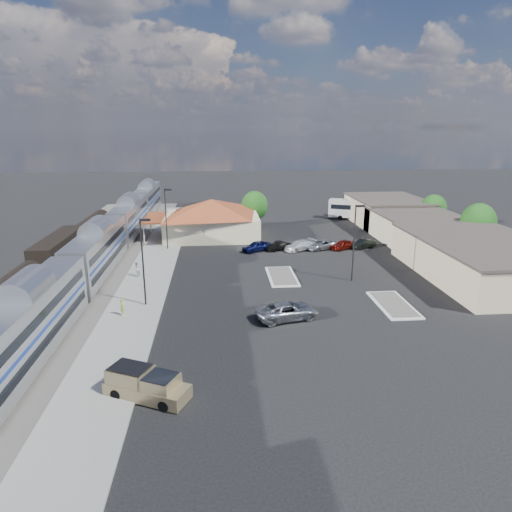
{
  "coord_description": "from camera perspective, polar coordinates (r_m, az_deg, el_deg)",
  "views": [
    {
      "loc": [
        -3.58,
        -49.73,
        17.42
      ],
      "look_at": [
        0.84,
        1.69,
        2.8
      ],
      "focal_mm": 32.0,
      "sensor_mm": 36.0,
      "label": 1
    }
  ],
  "objects": [
    {
      "name": "parked_car_f",
      "position": [
        69.69,
        13.27,
        1.49
      ],
      "size": [
        4.34,
        3.15,
        1.36
      ],
      "primitive_type": "imported",
      "rotation": [
        0.0,
        0.0,
        -1.1
      ],
      "color": "black",
      "rests_on": "ground"
    },
    {
      "name": "coach_bus",
      "position": [
        91.06,
        12.87,
        5.79
      ],
      "size": [
        11.92,
        7.01,
        3.81
      ],
      "rotation": [
        0.0,
        0.0,
        1.17
      ],
      "color": "white",
      "rests_on": "ground"
    },
    {
      "name": "lamp_plat_n",
      "position": [
        67.23,
        -11.13,
        5.17
      ],
      "size": [
        1.08,
        0.25,
        9.0
      ],
      "color": "black",
      "rests_on": "ground"
    },
    {
      "name": "parked_car_e",
      "position": [
        68.48,
        10.8,
        1.39
      ],
      "size": [
        4.35,
        3.44,
        1.39
      ],
      "primitive_type": "imported",
      "rotation": [
        0.0,
        0.0,
        -1.05
      ],
      "color": "maroon",
      "rests_on": "ground"
    },
    {
      "name": "traffic_island_north",
      "position": [
        48.48,
        16.81,
        -5.82
      ],
      "size": [
        3.3,
        7.5,
        0.21
      ],
      "color": "silver",
      "rests_on": "ground"
    },
    {
      "name": "tree_east_b",
      "position": [
        73.47,
        26.02,
        3.85
      ],
      "size": [
        4.94,
        4.94,
        6.96
      ],
      "color": "#382314",
      "rests_on": "ground"
    },
    {
      "name": "freight_cars",
      "position": [
        63.82,
        -23.4,
        0.44
      ],
      "size": [
        2.8,
        46.0,
        4.0
      ],
      "color": "black",
      "rests_on": "ground"
    },
    {
      "name": "passenger_train",
      "position": [
        57.97,
        -19.14,
        0.39
      ],
      "size": [
        3.0,
        104.0,
        5.55
      ],
      "color": "silver",
      "rests_on": "ground"
    },
    {
      "name": "lamp_lot",
      "position": [
        53.52,
        12.27,
        2.4
      ],
      "size": [
        1.08,
        0.25,
        9.0
      ],
      "color": "black",
      "rests_on": "ground"
    },
    {
      "name": "tree_east_c",
      "position": [
        85.64,
        21.3,
        5.56
      ],
      "size": [
        4.41,
        4.41,
        6.21
      ],
      "color": "#382314",
      "rests_on": "ground"
    },
    {
      "name": "buildings_east",
      "position": [
        72.97,
        20.89,
        2.78
      ],
      "size": [
        14.4,
        51.4,
        4.8
      ],
      "color": "#C6B28C",
      "rests_on": "ground"
    },
    {
      "name": "ground",
      "position": [
        52.82,
        -0.75,
        -3.44
      ],
      "size": [
        280.0,
        280.0,
        0.0
      ],
      "primitive_type": "plane",
      "color": "black",
      "rests_on": "ground"
    },
    {
      "name": "station_depot",
      "position": [
        75.11,
        -5.59,
        4.77
      ],
      "size": [
        18.35,
        12.24,
        6.2
      ],
      "color": "#C0B48C",
      "rests_on": "ground"
    },
    {
      "name": "pickup_truck",
      "position": [
        32.24,
        -13.46,
        -15.43
      ],
      "size": [
        6.03,
        4.33,
        1.97
      ],
      "rotation": [
        0.0,
        0.0,
        1.12
      ],
      "color": "tan",
      "rests_on": "ground"
    },
    {
      "name": "traffic_island_south",
      "position": [
        55.08,
        3.26,
        -2.54
      ],
      "size": [
        3.3,
        7.5,
        0.21
      ],
      "color": "silver",
      "rests_on": "ground"
    },
    {
      "name": "suv",
      "position": [
        43.14,
        3.96,
        -6.85
      ],
      "size": [
        6.39,
        4.05,
        1.64
      ],
      "primitive_type": "imported",
      "rotation": [
        0.0,
        0.0,
        1.81
      ],
      "color": "#96989E",
      "rests_on": "ground"
    },
    {
      "name": "parked_car_b",
      "position": [
        66.86,
        2.77,
        1.27
      ],
      "size": [
        4.1,
        3.08,
        1.29
      ],
      "primitive_type": "imported",
      "rotation": [
        0.0,
        0.0,
        -1.07
      ],
      "color": "black",
      "rests_on": "ground"
    },
    {
      "name": "parked_car_a",
      "position": [
        66.2,
        0.06,
        1.23
      ],
      "size": [
        4.73,
        3.68,
        1.51
      ],
      "primitive_type": "imported",
      "rotation": [
        0.0,
        0.0,
        -1.07
      ],
      "color": "#0D1345",
      "rests_on": "ground"
    },
    {
      "name": "lamp_plat_s",
      "position": [
        45.96,
        -13.9,
        0.1
      ],
      "size": [
        1.08,
        0.25,
        9.0
      ],
      "color": "black",
      "rests_on": "ground"
    },
    {
      "name": "platform",
      "position": [
        58.97,
        -12.9,
        -1.69
      ],
      "size": [
        5.5,
        92.0,
        0.18
      ],
      "primitive_type": "cube",
      "color": "gray",
      "rests_on": "ground"
    },
    {
      "name": "parked_car_c",
      "position": [
        67.04,
        5.52,
        1.33
      ],
      "size": [
        5.43,
        4.27,
        1.47
      ],
      "primitive_type": "imported",
      "rotation": [
        0.0,
        0.0,
        -1.06
      ],
      "color": "white",
      "rests_on": "ground"
    },
    {
      "name": "tree_depot",
      "position": [
        81.12,
        -0.19,
        6.31
      ],
      "size": [
        4.71,
        4.71,
        6.63
      ],
      "color": "#382314",
      "rests_on": "ground"
    },
    {
      "name": "person_a",
      "position": [
        45.18,
        -16.34,
        -6.14
      ],
      "size": [
        0.58,
        0.71,
        1.68
      ],
      "primitive_type": "imported",
      "rotation": [
        0.0,
        0.0,
        1.9
      ],
      "color": "#C1DD45",
      "rests_on": "platform"
    },
    {
      "name": "railbed",
      "position": [
        62.75,
        -20.82,
        -1.31
      ],
      "size": [
        16.0,
        100.0,
        0.12
      ],
      "primitive_type": "cube",
      "color": "#4C4944",
      "rests_on": "ground"
    },
    {
      "name": "parked_car_d",
      "position": [
        67.98,
        8.13,
        1.41
      ],
      "size": [
        5.48,
        4.32,
        1.38
      ],
      "primitive_type": "imported",
      "rotation": [
        0.0,
        0.0,
        -1.1
      ],
      "color": "#9799A0",
      "rests_on": "ground"
    },
    {
      "name": "person_b",
      "position": [
        56.34,
        -14.69,
        -1.58
      ],
      "size": [
        0.97,
        1.07,
        1.79
      ],
      "primitive_type": "imported",
      "rotation": [
        0.0,
        0.0,
        -1.98
      ],
      "color": "silver",
      "rests_on": "platform"
    }
  ]
}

